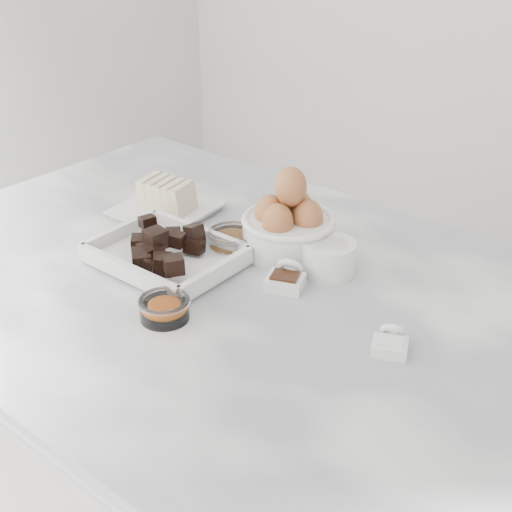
{
  "coord_description": "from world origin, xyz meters",
  "views": [
    {
      "loc": [
        0.64,
        -0.71,
        1.51
      ],
      "look_at": [
        0.02,
        0.03,
        0.98
      ],
      "focal_mm": 50.0,
      "sensor_mm": 36.0,
      "label": 1
    }
  ],
  "objects": [
    {
      "name": "honey_bowl",
      "position": [
        -0.07,
        0.08,
        0.96
      ],
      "size": [
        0.09,
        0.09,
        0.04
      ],
      "color": "white",
      "rests_on": "marble_slab"
    },
    {
      "name": "zest_bowl",
      "position": [
        -0.01,
        -0.14,
        0.96
      ],
      "size": [
        0.08,
        0.08,
        0.03
      ],
      "color": "white",
      "rests_on": "marble_slab"
    },
    {
      "name": "egg_bowl",
      "position": [
        0.0,
        0.13,
        0.99
      ],
      "size": [
        0.16,
        0.16,
        0.15
      ],
      "color": "white",
      "rests_on": "marble_slab"
    },
    {
      "name": "butter_plate",
      "position": [
        -0.26,
        0.11,
        0.96
      ],
      "size": [
        0.18,
        0.18,
        0.07
      ],
      "color": "white",
      "rests_on": "marble_slab"
    },
    {
      "name": "vanilla_spoon",
      "position": [
        0.07,
        0.04,
        0.95
      ],
      "size": [
        0.07,
        0.08,
        0.04
      ],
      "color": "white",
      "rests_on": "marble_slab"
    },
    {
      "name": "salt_spoon",
      "position": [
        0.28,
        -0.0,
        0.95
      ],
      "size": [
        0.06,
        0.07,
        0.04
      ],
      "color": "white",
      "rests_on": "marble_slab"
    },
    {
      "name": "chocolate_dish",
      "position": [
        -0.12,
        -0.03,
        0.96
      ],
      "size": [
        0.23,
        0.18,
        0.06
      ],
      "color": "white",
      "rests_on": "marble_slab"
    },
    {
      "name": "marble_slab",
      "position": [
        0.0,
        0.0,
        0.92
      ],
      "size": [
        1.2,
        0.8,
        0.04
      ],
      "primitive_type": "cube",
      "color": "silver",
      "rests_on": "cabinet"
    },
    {
      "name": "cabinet",
      "position": [
        0.0,
        0.0,
        0.45
      ],
      "size": [
        1.1,
        0.7,
        0.9
      ],
      "primitive_type": "cube",
      "color": "beige",
      "rests_on": "ground"
    },
    {
      "name": "sugar_ramekin",
      "position": [
        0.09,
        0.12,
        0.97
      ],
      "size": [
        0.09,
        0.09,
        0.05
      ],
      "color": "white",
      "rests_on": "marble_slab"
    }
  ]
}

